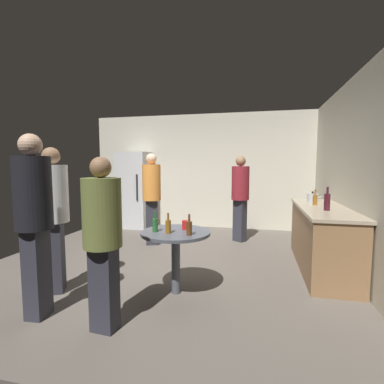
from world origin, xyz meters
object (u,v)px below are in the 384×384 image
beer_bottle_green (155,224)px  person_in_olive_shirt (103,231)px  foreground_table (176,240)px  refrigerator (135,190)px  wine_bottle_on_counter (327,202)px  kettle (313,198)px  person_in_orange_shirt (152,192)px  person_in_white_shirt (53,209)px  person_in_black_shirt (34,212)px  beer_bottle_amber (168,226)px  plastic_cup_red (185,225)px  beer_bottle_on_counter (315,200)px  person_in_maroon_shirt (240,192)px  beer_bottle_brown (189,228)px

beer_bottle_green → person_in_olive_shirt: bearing=-103.7°
foreground_table → person_in_olive_shirt: (-0.42, -0.86, 0.28)m
refrigerator → beer_bottle_green: size_ratio=7.83×
wine_bottle_on_counter → foreground_table: bearing=-152.9°
kettle → person_in_orange_shirt: size_ratio=0.14×
person_in_olive_shirt → person_in_white_shirt: bearing=63.9°
person_in_orange_shirt → person_in_olive_shirt: bearing=-6.2°
person_in_black_shirt → person_in_olive_shirt: bearing=-8.4°
wine_bottle_on_counter → beer_bottle_amber: 2.13m
person_in_orange_shirt → person_in_black_shirt: size_ratio=0.96×
kettle → person_in_black_shirt: 3.93m
plastic_cup_red → person_in_orange_shirt: bearing=122.2°
kettle → person_in_white_shirt: size_ratio=0.14×
foreground_table → plastic_cup_red: plastic_cup_red is taller
beer_bottle_green → wine_bottle_on_counter: bearing=26.0°
beer_bottle_amber → person_in_olive_shirt: bearing=-115.6°
wine_bottle_on_counter → person_in_olive_shirt: person_in_olive_shirt is taller
beer_bottle_on_counter → person_in_orange_shirt: bearing=170.7°
person_in_maroon_shirt → beer_bottle_brown: bearing=25.8°
person_in_olive_shirt → person_in_orange_shirt: 2.80m
beer_bottle_brown → person_in_black_shirt: size_ratio=0.13×
wine_bottle_on_counter → beer_bottle_green: 2.26m
person_in_black_shirt → foreground_table: bearing=30.1°
beer_bottle_green → person_in_white_shirt: 1.20m
beer_bottle_green → beer_bottle_amber: bearing=-12.7°
refrigerator → foreground_table: size_ratio=2.25×
beer_bottle_on_counter → beer_bottle_brown: 2.20m
beer_bottle_amber → beer_bottle_green: 0.17m
person_in_orange_shirt → person_in_maroon_shirt: 1.71m
foreground_table → person_in_black_shirt: 1.49m
refrigerator → foreground_table: (1.97, -3.22, -0.27)m
refrigerator → wine_bottle_on_counter: 4.42m
person_in_orange_shirt → person_in_black_shirt: 2.69m
kettle → plastic_cup_red: 2.38m
person_in_orange_shirt → person_in_black_shirt: bearing=-21.9°
kettle → person_in_orange_shirt: person_in_orange_shirt is taller
foreground_table → person_in_olive_shirt: bearing=-115.9°
beer_bottle_green → person_in_black_shirt: 1.23m
person_in_orange_shirt → person_in_black_shirt: person_in_black_shirt is taller
plastic_cup_red → person_in_black_shirt: (-1.26, -0.93, 0.26)m
refrigerator → wine_bottle_on_counter: size_ratio=5.81×
foreground_table → beer_bottle_brown: (0.19, -0.13, 0.19)m
beer_bottle_on_counter → person_in_olive_shirt: 3.15m
foreground_table → person_in_white_shirt: size_ratio=0.47×
plastic_cup_red → person_in_orange_shirt: 2.09m
plastic_cup_red → person_in_black_shirt: bearing=-143.6°
refrigerator → foreground_table: bearing=-58.5°
beer_bottle_green → kettle: bearing=42.9°
person_in_black_shirt → person_in_maroon_shirt: bearing=57.6°
refrigerator → beer_bottle_brown: 3.99m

